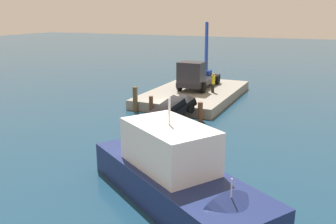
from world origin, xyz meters
The scene contains 10 objects.
ground centered at (0.00, 0.00, 0.00)m, with size 200.00×200.00×0.00m, color navy.
dock centered at (-6.24, 0.00, 0.41)m, with size 13.43×7.68×0.83m, color gray.
crane_truck centered at (-6.64, 0.00, 2.22)m, with size 8.43×2.73×6.32m.
dock_worker centered at (-5.75, 1.97, 1.78)m, with size 0.34×0.34×1.84m.
salvaged_car centered at (2.40, 0.91, 0.69)m, with size 4.83×3.81×2.68m.
moored_yacht centered at (14.02, 7.35, 0.59)m, with size 9.21×11.72×6.01m.
piling_near centered at (0.64, -2.81, 1.06)m, with size 0.41×0.41×2.12m, color brown.
piling_mid centered at (0.69, -1.30, 0.75)m, with size 0.34×0.34×1.49m, color brown.
piling_far centered at (0.68, 1.15, 0.83)m, with size 0.37×0.37×1.65m, color brown.
piling_end centered at (1.00, 3.10, 0.74)m, with size 0.39×0.39×1.48m, color brown.
Camera 1 is at (26.91, 12.01, 8.10)m, focal length 39.19 mm.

